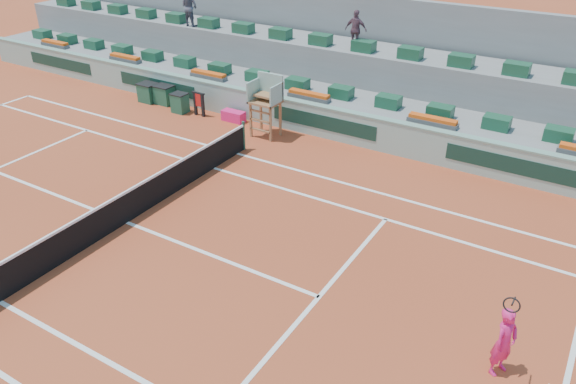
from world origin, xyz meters
name	(u,v)px	position (x,y,z in m)	size (l,w,h in m)	color
ground	(127,223)	(0.00, 0.00, 0.00)	(90.00, 90.00, 0.00)	#9F3C1E
seating_tier_lower	(308,96)	(0.00, 10.70, 0.60)	(36.00, 4.00, 1.20)	gray
seating_tier_upper	(326,71)	(0.00, 12.30, 1.30)	(36.00, 2.40, 2.60)	gray
stadium_back_wall	(343,43)	(0.00, 13.90, 2.20)	(36.00, 0.40, 4.40)	gray
player_bag	(233,116)	(-1.97, 7.96, 0.22)	(0.98, 0.43, 0.43)	#F72072
spectator_left	(189,7)	(-6.96, 11.52, 3.48)	(0.85, 0.67, 1.76)	#4E4D5A
spectator_mid	(356,30)	(1.55, 11.82, 3.39)	(0.92, 0.38, 1.58)	#694653
court_lines	(127,222)	(0.00, 0.00, 0.01)	(23.89, 11.09, 0.01)	white
tennis_net	(124,207)	(0.00, 0.00, 0.53)	(0.10, 11.97, 1.10)	black
advertising_hoarding	(281,112)	(0.02, 8.50, 0.63)	(36.00, 0.34, 1.26)	#91B6A7
umpire_chair	(267,97)	(0.00, 7.50, 1.54)	(1.10, 0.90, 2.40)	#956138
seat_row_lower	(297,84)	(0.00, 9.80, 1.42)	(32.90, 0.60, 0.44)	#194C31
seat_row_upper	(321,39)	(0.00, 11.70, 2.82)	(32.90, 0.60, 0.44)	#194C31
flower_planters	(256,85)	(-1.50, 9.00, 1.33)	(26.80, 0.36, 0.28)	#525252
drink_cooler_a	(180,103)	(-4.51, 7.59, 0.42)	(0.66, 0.57, 0.84)	#1B5239
drink_cooler_b	(165,94)	(-5.79, 8.06, 0.42)	(0.84, 0.73, 0.84)	#1B5239
drink_cooler_c	(148,92)	(-6.60, 7.87, 0.42)	(0.80, 0.70, 0.84)	#1B5239
towel_rack	(199,102)	(-3.55, 7.70, 0.60)	(0.64, 0.11, 1.03)	black
tennis_player	(504,342)	(10.62, -0.12, 0.80)	(0.58, 0.90, 2.28)	#F72072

